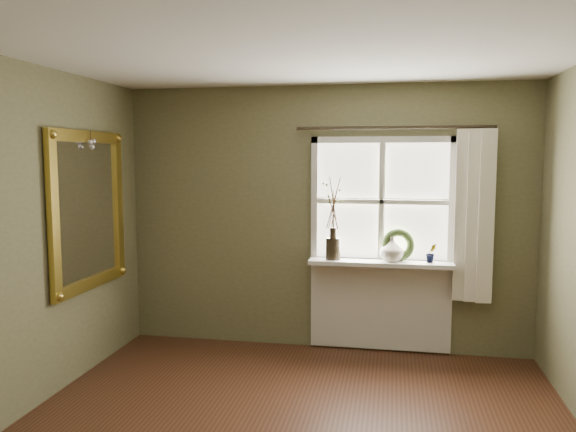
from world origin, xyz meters
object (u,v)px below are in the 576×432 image
(wreath, at_px, (398,248))
(cream_vase, at_px, (392,249))
(gilt_mirror, at_px, (89,210))
(dark_jug, at_px, (333,249))

(wreath, bearing_deg, cream_vase, -159.31)
(cream_vase, height_order, gilt_mirror, gilt_mirror)
(dark_jug, xyz_separation_m, cream_vase, (0.56, 0.00, 0.01))
(dark_jug, bearing_deg, cream_vase, 0.00)
(dark_jug, distance_m, gilt_mirror, 2.27)
(dark_jug, bearing_deg, gilt_mirror, -157.32)
(dark_jug, bearing_deg, wreath, 3.70)
(cream_vase, distance_m, gilt_mirror, 2.79)
(cream_vase, relative_size, wreath, 0.75)
(cream_vase, height_order, wreath, wreath)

